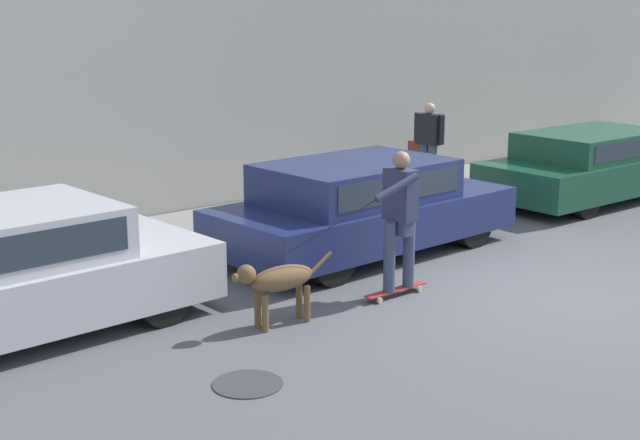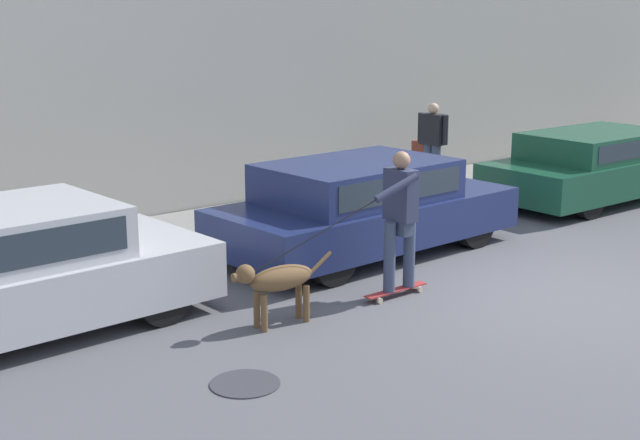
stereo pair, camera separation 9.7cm
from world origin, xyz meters
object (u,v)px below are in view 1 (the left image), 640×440
(parked_car_0, at_px, (9,273))
(parked_car_2, at_px, (596,165))
(dog, at_px, (278,281))
(pedestrian_with_bag, at_px, (428,141))
(parked_car_1, at_px, (362,207))
(skateboarder, at_px, (399,215))

(parked_car_0, distance_m, parked_car_2, 10.28)
(dog, distance_m, pedestrian_with_bag, 7.39)
(parked_car_0, xyz_separation_m, parked_car_2, (10.28, 0.00, -0.05))
(pedestrian_with_bag, bearing_deg, parked_car_1, -153.71)
(parked_car_1, bearing_deg, skateboarder, -121.33)
(parked_car_2, distance_m, pedestrian_with_bag, 2.93)
(parked_car_2, bearing_deg, skateboarder, -165.02)
(skateboarder, distance_m, pedestrian_with_bag, 6.08)
(dog, xyz_separation_m, skateboarder, (1.66, -0.09, 0.47))
(parked_car_1, xyz_separation_m, parked_car_2, (5.47, 0.00, -0.04))
(skateboarder, bearing_deg, parked_car_2, -166.06)
(parked_car_0, distance_m, skateboarder, 4.23)
(parked_car_2, distance_m, dog, 8.20)
(parked_car_0, bearing_deg, dog, -36.87)
(dog, bearing_deg, parked_car_1, -145.48)
(pedestrian_with_bag, bearing_deg, parked_car_0, -170.47)
(parked_car_0, relative_size, parked_car_1, 0.93)
(parked_car_1, xyz_separation_m, dog, (-2.58, -1.54, -0.14))
(parked_car_0, bearing_deg, parked_car_2, -2.20)
(parked_car_2, bearing_deg, dog, -168.47)
(parked_car_0, bearing_deg, skateboarder, -24.91)
(skateboarder, height_order, pedestrian_with_bag, skateboarder)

